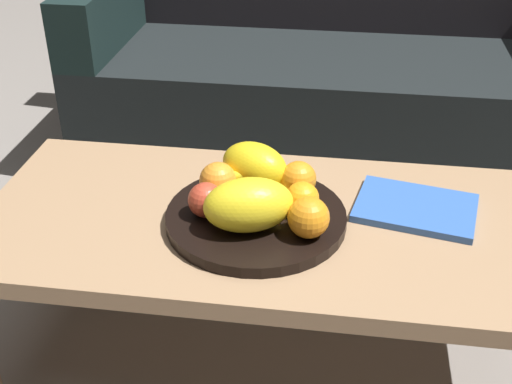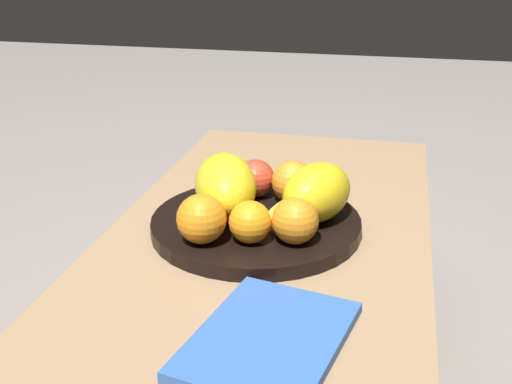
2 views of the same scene
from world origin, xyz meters
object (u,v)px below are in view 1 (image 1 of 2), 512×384
at_px(orange_right, 309,218).
at_px(banana_bunch, 257,185).
at_px(melon_large_front, 248,205).
at_px(orange_back, 302,199).
at_px(fruit_bowl, 256,218).
at_px(magazine, 416,208).
at_px(orange_left, 218,181).
at_px(coffee_table, 267,233).
at_px(melon_smaller_beside, 254,166).
at_px(couch, 329,71).
at_px(orange_front, 298,179).
at_px(apple_front, 206,200).

relative_size(orange_right, banana_bunch, 0.48).
height_order(melon_large_front, orange_back, melon_large_front).
height_order(fruit_bowl, orange_right, orange_right).
distance_m(orange_right, magazine, 0.28).
bearing_deg(melon_large_front, magazine, 23.85).
relative_size(orange_left, banana_bunch, 0.47).
distance_m(orange_right, orange_back, 0.08).
height_order(coffee_table, orange_right, orange_right).
xyz_separation_m(melon_large_front, magazine, (0.34, 0.15, -0.07)).
bearing_deg(melon_smaller_beside, orange_left, -142.10).
xyz_separation_m(couch, magazine, (0.23, -1.01, 0.09)).
distance_m(coffee_table, orange_back, 0.13).
distance_m(melon_large_front, magazine, 0.38).
height_order(melon_large_front, orange_right, melon_large_front).
bearing_deg(coffee_table, orange_front, 45.83).
relative_size(fruit_bowl, orange_right, 4.54).
bearing_deg(orange_back, fruit_bowl, -173.01).
bearing_deg(apple_front, orange_left, 81.54).
relative_size(couch, melon_large_front, 9.48).
distance_m(melon_large_front, melon_smaller_beside, 0.16).
bearing_deg(coffee_table, banana_bunch, 120.66).
bearing_deg(melon_large_front, orange_left, 127.27).
relative_size(apple_front, magazine, 0.29).
distance_m(orange_left, magazine, 0.43).
bearing_deg(melon_large_front, melon_smaller_beside, 94.21).
bearing_deg(apple_front, fruit_bowl, 13.44).
distance_m(melon_smaller_beside, orange_left, 0.09).
bearing_deg(couch, fruit_bowl, -95.48).
xyz_separation_m(orange_back, magazine, (0.24, 0.08, -0.05)).
height_order(orange_right, banana_bunch, orange_right).
height_order(orange_front, banana_bunch, orange_front).
relative_size(melon_smaller_beside, orange_front, 1.96).
xyz_separation_m(couch, orange_right, (0.01, -1.17, 0.14)).
bearing_deg(couch, apple_front, -100.36).
bearing_deg(melon_smaller_beside, orange_front, -12.29).
bearing_deg(orange_front, coffee_table, -134.17).
bearing_deg(orange_back, couch, 89.37).
relative_size(orange_back, magazine, 0.28).
xyz_separation_m(apple_front, magazine, (0.43, 0.12, -0.05)).
bearing_deg(apple_front, melon_large_front, -19.80).
distance_m(melon_large_front, orange_back, 0.12).
distance_m(fruit_bowl, magazine, 0.35).
bearing_deg(orange_left, melon_large_front, -52.73).
bearing_deg(orange_right, apple_front, 168.89).
distance_m(couch, fruit_bowl, 1.11).
height_order(coffee_table, magazine, magazine).
bearing_deg(orange_front, couch, 88.53).
xyz_separation_m(coffee_table, orange_front, (0.06, 0.06, 0.10)).
bearing_deg(orange_right, orange_left, 150.01).
relative_size(melon_smaller_beside, magazine, 0.61).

